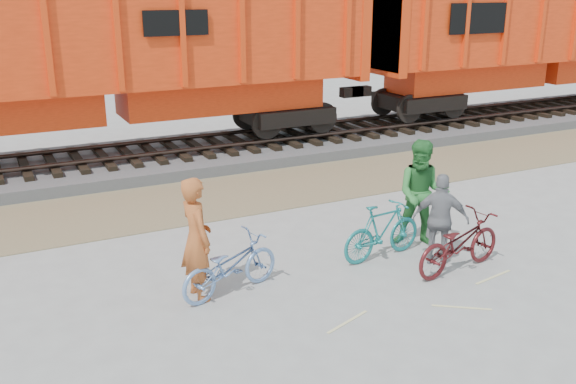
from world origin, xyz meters
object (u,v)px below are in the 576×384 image
bicycle_blue (230,266)px  person_woman (441,220)px  hopper_car_center (106,55)px  hopper_car_right (538,35)px  person_solo (196,239)px  bicycle_teal (382,231)px  bicycle_maroon (459,243)px  person_man (422,194)px

bicycle_blue → person_woman: (3.72, -0.55, 0.35)m
hopper_car_center → hopper_car_right: 15.00m
person_solo → hopper_car_right: bearing=-65.7°
bicycle_teal → bicycle_maroon: 1.35m
bicycle_teal → person_solo: bearing=82.8°
person_man → bicycle_blue: bearing=-139.3°
hopper_car_right → bicycle_maroon: size_ratio=7.26×
person_solo → person_man: 4.46m
hopper_car_center → bicycle_teal: size_ratio=8.11×
hopper_car_center → hopper_car_right: same height
hopper_car_right → person_man: bearing=-144.3°
person_solo → person_woman: bearing=-102.0°
bicycle_blue → person_solo: size_ratio=0.92×
person_man → hopper_car_center: bearing=153.8°
person_solo → person_woman: (4.22, -0.65, -0.16)m
person_woman → bicycle_blue: bearing=32.3°
bicycle_teal → hopper_car_center: bearing=13.7°
person_solo → person_man: person_man is taller
person_woman → person_man: bearing=-64.8°
bicycle_teal → person_man: person_man is taller
bicycle_blue → person_woman: person_woman is taller
bicycle_blue → person_man: (3.95, 0.29, 0.54)m
bicycle_blue → person_solo: bearing=63.5°
person_man → person_solo: bearing=-141.0°
person_man → person_woman: 0.89m
hopper_car_right → bicycle_teal: 14.63m
bicycle_teal → bicycle_maroon: bearing=-147.2°
hopper_car_center → person_man: size_ratio=6.89×
hopper_car_right → person_solo: size_ratio=7.09×
person_solo → person_man: size_ratio=0.97×
person_woman → hopper_car_center: bearing=-25.6°
bicycle_teal → person_woman: 1.04m
bicycle_teal → person_man: (1.00, 0.20, 0.50)m
bicycle_maroon → person_solo: 4.47m
hopper_car_right → hopper_car_center: bearing=180.0°
hopper_car_center → bicycle_maroon: size_ratio=7.26×
hopper_car_right → bicycle_blue: 17.17m
hopper_car_right → person_woman: 14.34m
bicycle_blue → bicycle_teal: bearing=-103.4°
bicycle_blue → person_man: 4.00m
person_solo → person_man: bearing=-90.9°
bicycle_blue → bicycle_maroon: 3.94m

